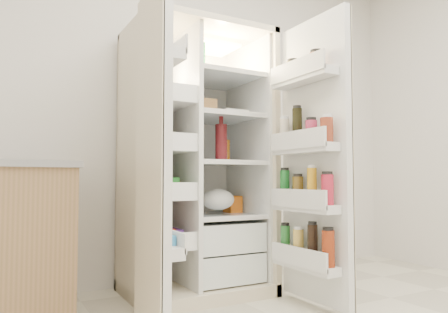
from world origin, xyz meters
TOP-DOWN VIEW (x-y plane):
  - wall_back at (0.00, 2.00)m, footprint 4.00×0.02m
  - refrigerator at (-0.16, 1.65)m, footprint 0.93×0.70m
  - freezer_door at (-0.67, 1.05)m, footprint 0.15×0.40m
  - fridge_door at (0.31, 0.96)m, footprint 0.17×0.58m

SIDE VIEW (x-z plane):
  - refrigerator at x=-0.16m, z-range -0.16..1.64m
  - fridge_door at x=0.31m, z-range 0.01..1.73m
  - freezer_door at x=-0.67m, z-range 0.03..1.75m
  - wall_back at x=0.00m, z-range 0.00..2.70m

